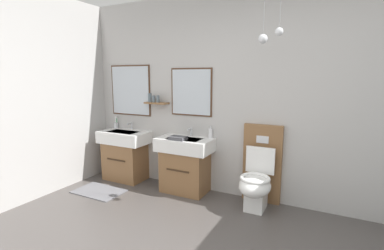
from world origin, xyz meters
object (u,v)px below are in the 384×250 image
at_px(folded_hand_towel, 178,138).
at_px(toothbrush_cup, 116,125).
at_px(vanity_sink_left, 125,154).
at_px(toilet, 258,177).
at_px(soap_dispenser, 211,133).
at_px(vanity_sink_right, 185,163).

bearing_deg(folded_hand_towel, toothbrush_cup, 168.18).
distance_m(vanity_sink_left, toilet, 2.08).
relative_size(toothbrush_cup, soap_dispenser, 1.17).
xyz_separation_m(vanity_sink_left, toothbrush_cup, (-0.30, 0.15, 0.41)).
distance_m(toilet, soap_dispenser, 0.86).
distance_m(vanity_sink_left, soap_dispenser, 1.44).
xyz_separation_m(vanity_sink_left, folded_hand_towel, (1.02, -0.13, 0.37)).
bearing_deg(vanity_sink_left, toilet, -0.35).
relative_size(toilet, soap_dispenser, 6.01).
bearing_deg(toothbrush_cup, vanity_sink_right, -6.25).
height_order(toothbrush_cup, folded_hand_towel, toothbrush_cup).
distance_m(soap_dispenser, folded_hand_towel, 0.45).
height_order(vanity_sink_right, soap_dispenser, soap_dispenser).
xyz_separation_m(toothbrush_cup, folded_hand_towel, (1.32, -0.28, -0.03)).
height_order(toilet, soap_dispenser, toilet).
height_order(vanity_sink_left, toilet, toilet).
height_order(soap_dispenser, folded_hand_towel, soap_dispenser).
xyz_separation_m(vanity_sink_right, soap_dispenser, (0.31, 0.16, 0.42)).
relative_size(vanity_sink_right, toothbrush_cup, 3.90).
distance_m(toilet, folded_hand_towel, 1.14).
bearing_deg(toothbrush_cup, folded_hand_towel, -11.82).
distance_m(toothbrush_cup, folded_hand_towel, 1.35).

